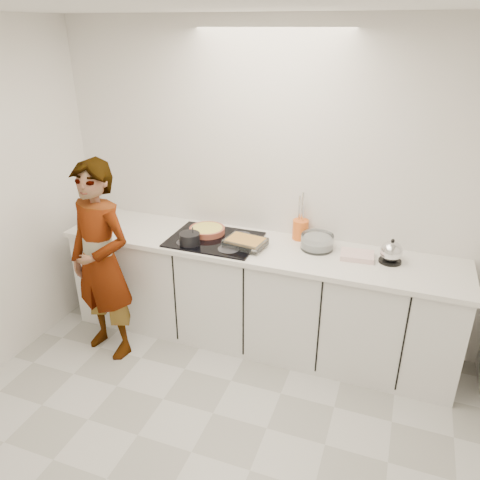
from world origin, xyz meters
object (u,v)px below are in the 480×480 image
(utensil_crock, at_px, (300,229))
(baking_dish, at_px, (245,242))
(tart_dish, at_px, (207,230))
(saucepan, at_px, (190,239))
(hob, at_px, (214,239))
(kettle, at_px, (391,252))
(cook, at_px, (101,262))
(mixing_bowl, at_px, (317,242))

(utensil_crock, bearing_deg, baking_dish, -139.23)
(tart_dish, height_order, utensil_crock, utensil_crock)
(baking_dish, bearing_deg, tart_dish, 161.84)
(saucepan, bearing_deg, hob, 47.71)
(kettle, height_order, cook, cook)
(hob, distance_m, tart_dish, 0.14)
(saucepan, bearing_deg, cook, -150.08)
(baking_dish, relative_size, mixing_bowl, 1.05)
(hob, xyz_separation_m, saucepan, (-0.14, -0.16, 0.05))
(tart_dish, xyz_separation_m, baking_dish, (0.39, -0.13, 0.01))
(hob, bearing_deg, baking_dish, -8.11)
(baking_dish, xyz_separation_m, utensil_crock, (0.37, 0.32, 0.03))
(hob, distance_m, baking_dish, 0.29)
(saucepan, height_order, baking_dish, saucepan)
(saucepan, height_order, utensil_crock, saucepan)
(baking_dish, height_order, kettle, kettle)
(mixing_bowl, distance_m, kettle, 0.56)
(utensil_crock, bearing_deg, saucepan, -151.32)
(mixing_bowl, xyz_separation_m, utensil_crock, (-0.17, 0.15, 0.03))
(saucepan, relative_size, utensil_crock, 1.21)
(hob, bearing_deg, cook, -145.93)
(kettle, bearing_deg, baking_dish, -173.20)
(saucepan, distance_m, baking_dish, 0.44)
(mixing_bowl, relative_size, kettle, 1.60)
(tart_dish, relative_size, saucepan, 1.65)
(kettle, relative_size, cook, 0.12)
(mixing_bowl, relative_size, utensil_crock, 1.97)
(tart_dish, xyz_separation_m, mixing_bowl, (0.92, 0.04, 0.01))
(cook, bearing_deg, hob, 46.40)
(cook, bearing_deg, saucepan, 42.25)
(kettle, relative_size, utensil_crock, 1.24)
(baking_dish, xyz_separation_m, kettle, (1.09, 0.13, 0.03))
(saucepan, bearing_deg, mixing_bowl, 16.66)
(hob, height_order, saucepan, saucepan)
(saucepan, distance_m, mixing_bowl, 1.01)
(tart_dish, distance_m, cook, 0.89)
(saucepan, relative_size, mixing_bowl, 0.61)
(hob, height_order, mixing_bowl, mixing_bowl)
(saucepan, distance_m, cook, 0.72)
(baking_dish, bearing_deg, mixing_bowl, 17.58)
(kettle, distance_m, cook, 2.22)
(mixing_bowl, bearing_deg, hob, -171.02)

